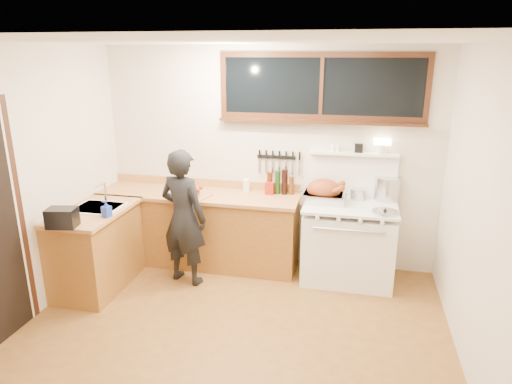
% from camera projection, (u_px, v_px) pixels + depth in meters
% --- Properties ---
extents(ground_plane, '(4.00, 3.50, 0.02)m').
position_uv_depth(ground_plane, '(231.00, 338.00, 4.21)').
color(ground_plane, brown).
extents(room_shell, '(4.10, 3.60, 2.65)m').
position_uv_depth(room_shell, '(227.00, 163.00, 3.72)').
color(room_shell, beige).
rests_on(room_shell, ground).
extents(counter_back, '(2.44, 0.64, 1.00)m').
position_uv_depth(counter_back, '(199.00, 227.00, 5.60)').
color(counter_back, brown).
rests_on(counter_back, ground).
extents(counter_left, '(0.64, 1.09, 0.90)m').
position_uv_depth(counter_left, '(97.00, 248.00, 5.01)').
color(counter_left, brown).
rests_on(counter_left, ground).
extents(sink_unit, '(0.50, 0.45, 0.37)m').
position_uv_depth(sink_unit, '(98.00, 212.00, 4.96)').
color(sink_unit, white).
rests_on(sink_unit, counter_left).
extents(vintage_stove, '(1.02, 0.74, 1.59)m').
position_uv_depth(vintage_stove, '(348.00, 240.00, 5.18)').
color(vintage_stove, white).
rests_on(vintage_stove, ground).
extents(back_window, '(2.32, 0.13, 0.77)m').
position_uv_depth(back_window, '(321.00, 94.00, 5.08)').
color(back_window, black).
rests_on(back_window, room_shell).
extents(knife_strip, '(0.52, 0.03, 0.28)m').
position_uv_depth(knife_strip, '(278.00, 158.00, 5.41)').
color(knife_strip, black).
rests_on(knife_strip, room_shell).
extents(man, '(0.64, 0.51, 1.54)m').
position_uv_depth(man, '(184.00, 217.00, 5.03)').
color(man, black).
rests_on(man, ground).
extents(soap_bottle, '(0.10, 0.10, 0.17)m').
position_uv_depth(soap_bottle, '(106.00, 209.00, 4.65)').
color(soap_bottle, '#223EAE').
rests_on(soap_bottle, counter_left).
extents(toaster, '(0.30, 0.24, 0.19)m').
position_uv_depth(toaster, '(62.00, 218.00, 4.38)').
color(toaster, black).
rests_on(toaster, counter_left).
extents(cutting_board, '(0.47, 0.39, 0.14)m').
position_uv_depth(cutting_board, '(192.00, 192.00, 5.31)').
color(cutting_board, '#B57C47').
rests_on(cutting_board, counter_back).
extents(roast_turkey, '(0.53, 0.38, 0.26)m').
position_uv_depth(roast_turkey, '(324.00, 192.00, 5.13)').
color(roast_turkey, silver).
rests_on(roast_turkey, vintage_stove).
extents(stockpot, '(0.31, 0.31, 0.27)m').
position_uv_depth(stockpot, '(387.00, 188.00, 5.18)').
color(stockpot, silver).
rests_on(stockpot, vintage_stove).
extents(saucepan, '(0.21, 0.29, 0.12)m').
position_uv_depth(saucepan, '(358.00, 194.00, 5.22)').
color(saucepan, silver).
rests_on(saucepan, vintage_stove).
extents(pot_lid, '(0.33, 0.33, 0.04)m').
position_uv_depth(pot_lid, '(385.00, 212.00, 4.78)').
color(pot_lid, silver).
rests_on(pot_lid, vintage_stove).
extents(coffee_tin, '(0.10, 0.08, 0.15)m').
position_uv_depth(coffee_tin, '(270.00, 188.00, 5.39)').
color(coffee_tin, maroon).
rests_on(coffee_tin, counter_back).
extents(pitcher, '(0.09, 0.09, 0.15)m').
position_uv_depth(pitcher, '(246.00, 185.00, 5.49)').
color(pitcher, white).
rests_on(pitcher, counter_back).
extents(bottle_cluster, '(0.32, 0.07, 0.30)m').
position_uv_depth(bottle_cluster, '(280.00, 183.00, 5.39)').
color(bottle_cluster, black).
rests_on(bottle_cluster, counter_back).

